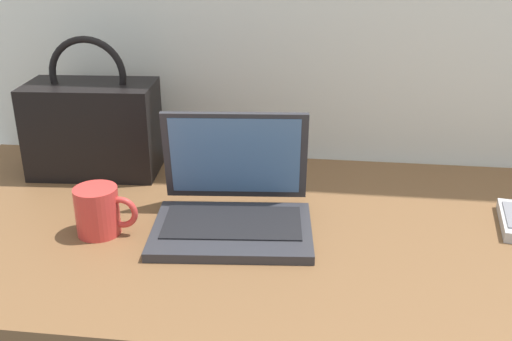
# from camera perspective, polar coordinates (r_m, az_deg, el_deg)

# --- Properties ---
(desk) EXTENTS (1.60, 0.76, 0.03)m
(desk) POSITION_cam_1_polar(r_m,az_deg,el_deg) (1.21, 1.96, -6.01)
(desk) COLOR brown
(desk) RESTS_ON ground
(laptop) EXTENTS (0.33, 0.29, 0.22)m
(laptop) POSITION_cam_1_polar(r_m,az_deg,el_deg) (1.19, -2.20, -3.20)
(laptop) COLOR #2D2D33
(laptop) RESTS_ON desk
(coffee_mug) EXTENTS (0.12, 0.08, 0.10)m
(coffee_mug) POSITION_cam_1_polar(r_m,az_deg,el_deg) (1.19, -14.87, -3.73)
(coffee_mug) COLOR red
(coffee_mug) RESTS_ON desk
(handbag) EXTENTS (0.31, 0.18, 0.33)m
(handbag) POSITION_cam_1_polar(r_m,az_deg,el_deg) (1.47, -15.37, 4.12)
(handbag) COLOR black
(handbag) RESTS_ON desk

